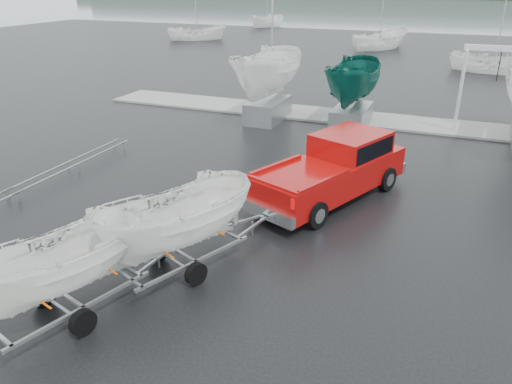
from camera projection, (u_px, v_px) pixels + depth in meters
name	position (u px, v px, depth m)	size (l,w,h in m)	color
ground_plane	(280.00, 221.00, 15.72)	(120.00, 120.00, 0.00)	black
lake	(446.00, 14.00, 100.63)	(300.00, 300.00, 0.00)	gray
dock	(361.00, 119.00, 26.74)	(30.00, 3.00, 0.12)	gray
pickup_truck	(336.00, 166.00, 17.10)	(4.39, 6.69, 2.11)	#9D0908
trailer_hitched	(176.00, 169.00, 12.03)	(2.45, 3.78, 5.20)	#94979C
trailer_parked	(54.00, 212.00, 10.33)	(2.16, 3.79, 4.80)	#94979C
boat_hoist	(497.00, 78.00, 23.55)	(3.30, 2.18, 4.12)	silver
keelboat_0	(269.00, 40.00, 25.00)	(2.60, 3.20, 10.77)	#94979C
keelboat_1	(356.00, 54.00, 23.84)	(2.31, 3.20, 7.23)	#94979C
mast_rack_0	(73.00, 163.00, 19.54)	(0.56, 6.50, 0.06)	#94979C
moored_boat_0	(197.00, 40.00, 59.67)	(3.74, 3.72, 11.51)	white
moored_boat_1	(379.00, 49.00, 52.51)	(4.15, 4.18, 12.02)	white
moored_boat_2	(493.00, 72.00, 39.71)	(2.99, 2.93, 11.47)	white
moored_boat_4	(267.00, 27.00, 74.93)	(3.43, 3.48, 11.65)	white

